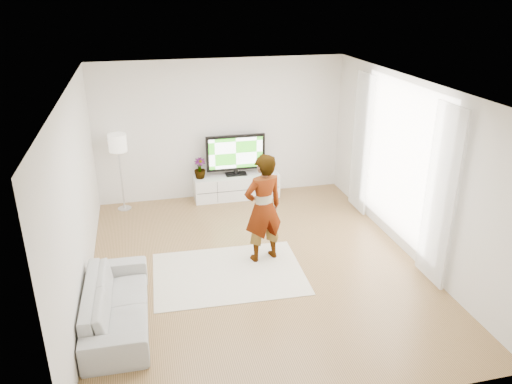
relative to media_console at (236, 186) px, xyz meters
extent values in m
plane|color=#A37949|center=(-0.24, -2.76, -0.24)|extent=(6.00, 6.00, 0.00)
plane|color=white|center=(-0.24, -2.76, 2.56)|extent=(6.00, 6.00, 0.00)
cube|color=silver|center=(-2.74, -2.76, 1.16)|extent=(0.02, 6.00, 2.80)
cube|color=silver|center=(2.26, -2.76, 1.16)|extent=(0.02, 6.00, 2.80)
cube|color=silver|center=(-0.24, 0.24, 1.16)|extent=(5.00, 0.02, 2.80)
cube|color=silver|center=(-0.24, -5.76, 1.16)|extent=(5.00, 0.02, 2.80)
cube|color=white|center=(2.24, -2.46, 1.21)|extent=(0.01, 2.60, 2.50)
cube|color=white|center=(2.16, -3.76, 1.11)|extent=(0.04, 0.70, 2.60)
cube|color=white|center=(2.16, -1.16, 1.11)|extent=(0.04, 0.70, 2.60)
cube|color=white|center=(0.00, 0.00, 0.00)|extent=(1.74, 0.49, 0.49)
cube|color=black|center=(0.00, -0.25, 0.00)|extent=(1.69, 0.00, 0.01)
cube|color=black|center=(-0.44, -0.25, 0.00)|extent=(0.01, 0.00, 0.43)
cube|color=black|center=(0.44, -0.25, 0.00)|extent=(0.01, 0.00, 0.43)
cube|color=black|center=(0.00, 0.03, 0.26)|extent=(0.43, 0.24, 0.02)
cube|color=black|center=(0.00, 0.03, 0.31)|extent=(0.09, 0.05, 0.09)
cube|color=black|center=(0.00, 0.03, 0.72)|extent=(1.20, 0.06, 0.73)
cube|color=green|center=(0.00, -0.01, 0.72)|extent=(1.09, 0.01, 0.62)
cube|color=white|center=(0.76, 0.00, 0.37)|extent=(0.09, 0.19, 0.24)
cube|color=#4CB2FF|center=(0.76, -0.09, 0.39)|extent=(0.01, 0.00, 0.13)
imported|color=#3F7238|center=(-0.74, 0.00, 0.45)|extent=(0.26, 0.26, 0.42)
cube|color=beige|center=(-0.71, -2.90, -0.24)|extent=(2.32, 1.71, 0.01)
imported|color=#334772|center=(-0.08, -2.58, 0.64)|extent=(0.73, 0.57, 1.76)
imported|color=#A9A9A4|center=(-2.32, -3.74, 0.04)|extent=(0.81, 1.99, 0.58)
cylinder|color=silver|center=(-2.26, -0.06, -0.24)|extent=(0.26, 0.26, 0.02)
cylinder|color=silver|center=(-2.26, -0.06, 0.36)|extent=(0.03, 0.03, 1.17)
cylinder|color=white|center=(-2.26, -0.06, 1.11)|extent=(0.34, 0.34, 0.33)
camera|label=1|loc=(-1.82, -9.38, 3.82)|focal=35.00mm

